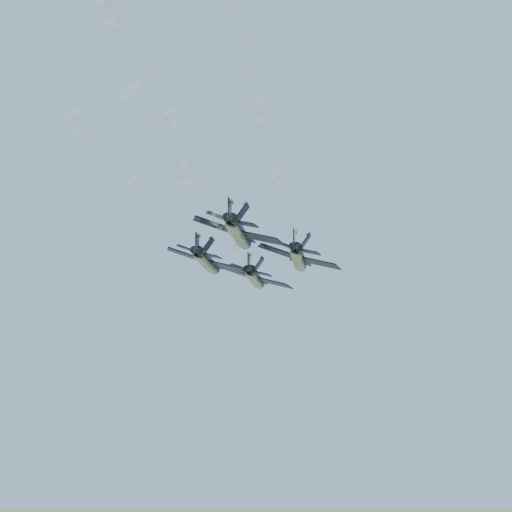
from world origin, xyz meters
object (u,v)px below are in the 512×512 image
at_px(jet_slot, 239,233).
at_px(jet_right, 299,258).
at_px(jet_lead, 256,278).
at_px(jet_left, 207,262).

bearing_deg(jet_slot, jet_right, 57.12).
relative_size(jet_lead, jet_slot, 1.00).
relative_size(jet_lead, jet_left, 1.00).
xyz_separation_m(jet_right, jet_slot, (-4.12, -15.59, 0.00)).
bearing_deg(jet_slot, jet_left, 118.52).
distance_m(jet_lead, jet_right, 14.44).
bearing_deg(jet_lead, jet_slot, -89.85).
distance_m(jet_left, jet_right, 16.25).
bearing_deg(jet_left, jet_lead, 56.45).
relative_size(jet_lead, jet_right, 1.00).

